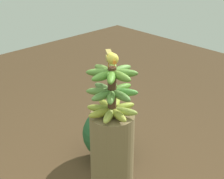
{
  "coord_description": "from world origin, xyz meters",
  "views": [
    {
      "loc": [
        1.23,
        -1.18,
        1.94
      ],
      "look_at": [
        0.0,
        0.0,
        1.15
      ],
      "focal_mm": 58.12,
      "sensor_mm": 36.0,
      "label": 1
    }
  ],
  "objects": [
    {
      "name": "banana_bunch",
      "position": [
        -0.0,
        0.0,
        1.14
      ],
      "size": [
        0.28,
        0.28,
        0.28
      ],
      "color": "#4C2D1E",
      "rests_on": "banana_tree"
    },
    {
      "name": "perched_bird",
      "position": [
        0.01,
        -0.01,
        1.33
      ],
      "size": [
        0.2,
        0.15,
        0.09
      ],
      "color": "#C68933",
      "rests_on": "banana_bunch"
    },
    {
      "name": "tropical_shrub",
      "position": [
        -0.75,
        0.67,
        0.27
      ],
      "size": [
        0.45,
        0.45,
        0.49
      ],
      "color": "brown",
      "rests_on": "ground"
    }
  ]
}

